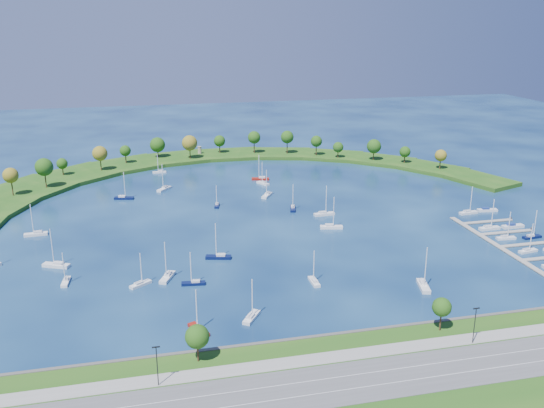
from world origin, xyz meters
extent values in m
plane|color=#071A3F|center=(0.00, 0.00, 0.00)|extent=(700.00, 700.00, 0.00)
cube|color=#1A4B14|center=(0.00, -124.00, 0.80)|extent=(420.00, 42.00, 1.60)
cube|color=#474442|center=(0.00, -102.50, 0.90)|extent=(420.00, 1.20, 1.80)
cube|color=#515154|center=(0.00, -124.00, 1.66)|extent=(420.00, 16.00, 0.12)
cube|color=gray|center=(0.00, -113.00, 1.66)|extent=(420.00, 5.00, 0.12)
cube|color=silver|center=(0.00, -126.50, 1.73)|extent=(420.00, 0.15, 0.02)
cube|color=silver|center=(0.00, -121.50, 1.73)|extent=(420.00, 0.15, 0.02)
cylinder|color=#382314|center=(-40.00, -107.00, 4.22)|extent=(0.56, 0.56, 5.25)
sphere|color=#294C13|center=(-40.00, -107.00, 8.05)|extent=(6.00, 6.00, 6.00)
cylinder|color=#382314|center=(25.00, -107.00, 4.40)|extent=(0.56, 0.56, 5.60)
sphere|color=#294C13|center=(25.00, -107.00, 8.24)|extent=(5.20, 5.20, 5.20)
cylinder|color=black|center=(-50.00, -115.00, 6.60)|extent=(0.24, 0.24, 10.00)
cylinder|color=black|center=(30.00, -115.00, 6.60)|extent=(0.24, 0.24, 10.00)
cube|color=#1A4B14|center=(-104.03, 64.58, 1.00)|extent=(54.07, 56.09, 2.00)
cube|color=#1A4B14|center=(-83.21, 87.27, 1.00)|extent=(55.20, 54.07, 2.00)
cube|color=#1A4B14|center=(-57.57, 104.32, 1.00)|extent=(53.65, 48.47, 2.00)
cube|color=#1A4B14|center=(-28.60, 114.76, 1.00)|extent=(49.62, 39.75, 2.00)
cube|color=#1A4B14|center=(2.03, 117.98, 1.00)|extent=(44.32, 29.96, 2.00)
cube|color=#1A4B14|center=(32.54, 113.79, 1.00)|extent=(49.49, 38.05, 2.00)
cube|color=#1A4B14|center=(61.17, 102.44, 1.00)|extent=(51.13, 44.12, 2.00)
cube|color=#1A4B14|center=(86.25, 84.58, 1.00)|extent=(49.19, 47.96, 2.00)
cube|color=#1A4B14|center=(106.34, 61.24, 1.00)|extent=(43.90, 49.49, 2.00)
cube|color=#1A4B14|center=(120.28, 33.78, 1.00)|extent=(35.67, 48.74, 2.00)
cylinder|color=#382314|center=(-108.71, 51.87, 6.17)|extent=(0.56, 0.56, 8.34)
sphere|color=brown|center=(-108.71, 51.87, 11.77)|extent=(7.17, 7.17, 7.17)
cylinder|color=#382314|center=(-95.19, 62.26, 6.32)|extent=(0.56, 0.56, 8.65)
sphere|color=#294C13|center=(-95.19, 62.26, 12.39)|extent=(8.72, 8.72, 8.72)
cylinder|color=#382314|center=(-89.52, 85.54, 4.55)|extent=(0.56, 0.56, 5.11)
sphere|color=#294C13|center=(-89.52, 85.54, 8.26)|extent=(5.77, 5.77, 5.77)
cylinder|color=#382314|center=(-70.31, 91.26, 5.91)|extent=(0.56, 0.56, 7.81)
sphere|color=brown|center=(-70.31, 91.26, 11.44)|extent=(8.12, 8.12, 8.12)
cylinder|color=#382314|center=(-57.14, 105.40, 4.98)|extent=(0.56, 0.56, 5.97)
sphere|color=#294C13|center=(-57.14, 105.40, 9.22)|extent=(6.25, 6.25, 6.25)
cylinder|color=#382314|center=(-38.53, 115.98, 4.89)|extent=(0.56, 0.56, 5.79)
sphere|color=#294C13|center=(-38.53, 115.98, 9.57)|extent=(8.91, 8.91, 8.91)
cylinder|color=#382314|center=(-20.26, 108.35, 5.77)|extent=(0.56, 0.56, 7.54)
sphere|color=brown|center=(-20.26, 108.35, 11.34)|extent=(9.01, 9.01, 9.01)
cylinder|color=#382314|center=(-0.99, 119.55, 5.01)|extent=(0.56, 0.56, 6.01)
sphere|color=#294C13|center=(-0.99, 119.55, 9.41)|extent=(6.97, 6.97, 6.97)
cylinder|color=#382314|center=(19.47, 113.87, 6.12)|extent=(0.56, 0.56, 8.24)
sphere|color=#294C13|center=(19.47, 113.87, 11.77)|extent=(7.67, 7.67, 7.67)
cylinder|color=#382314|center=(38.77, 108.04, 6.35)|extent=(0.56, 0.56, 8.70)
sphere|color=#294C13|center=(38.77, 108.04, 12.25)|extent=(7.77, 7.77, 7.77)
cylinder|color=#382314|center=(54.63, 99.43, 5.62)|extent=(0.56, 0.56, 7.25)
sphere|color=#294C13|center=(54.63, 99.43, 10.62)|extent=(6.84, 6.84, 6.84)
cylinder|color=#382314|center=(65.38, 90.67, 4.52)|extent=(0.56, 0.56, 5.05)
sphere|color=#294C13|center=(65.38, 90.67, 8.29)|extent=(6.22, 6.22, 6.22)
cylinder|color=#382314|center=(83.39, 79.72, 5.29)|extent=(0.56, 0.56, 6.59)
sphere|color=#294C13|center=(83.39, 79.72, 10.24)|extent=(8.26, 8.26, 8.26)
cylinder|color=#382314|center=(97.99, 69.22, 4.64)|extent=(0.56, 0.56, 5.29)
sphere|color=#294C13|center=(97.99, 69.22, 8.54)|extent=(6.25, 6.25, 6.25)
cylinder|color=#382314|center=(110.78, 51.71, 5.16)|extent=(0.56, 0.56, 6.31)
sphere|color=brown|center=(110.78, 51.71, 9.62)|extent=(6.55, 6.55, 6.55)
cylinder|color=gray|center=(-13.28, 120.06, 4.10)|extent=(2.20, 2.20, 4.19)
cylinder|color=gray|center=(-13.28, 120.06, 6.34)|extent=(2.60, 2.60, 0.30)
cube|color=gray|center=(78.00, -61.00, 0.35)|extent=(2.20, 82.00, 0.40)
cube|color=gray|center=(90.10, -54.40, 0.35)|extent=(22.00, 2.00, 0.40)
cube|color=gray|center=(90.10, -41.20, 0.35)|extent=(22.00, 2.00, 0.40)
cylinder|color=#382314|center=(101.00, -41.20, 0.60)|extent=(0.36, 0.36, 1.60)
cube|color=gray|center=(90.10, -28.00, 0.35)|extent=(22.00, 2.00, 0.40)
cylinder|color=#382314|center=(101.00, -28.00, 0.60)|extent=(0.36, 0.36, 1.60)
cube|color=maroon|center=(-38.01, -90.00, 0.50)|extent=(5.44, 8.59, 1.00)
cube|color=silver|center=(-37.68, -90.77, 1.35)|extent=(2.66, 3.33, 0.70)
cylinder|color=silver|center=(-38.27, -89.39, 6.63)|extent=(0.32, 0.32, 11.26)
cube|color=white|center=(-38.90, 51.53, 0.55)|extent=(7.74, 8.65, 1.09)
cube|color=silver|center=(-38.32, 52.23, 1.47)|extent=(3.40, 3.59, 0.76)
cylinder|color=silver|center=(-39.36, 50.96, 7.23)|extent=(0.32, 0.32, 12.28)
cube|color=#09113A|center=(-58.25, 40.47, 0.54)|extent=(9.30, 4.48, 1.08)
cube|color=silver|center=(-59.13, 40.67, 1.45)|extent=(3.45, 2.42, 0.75)
cylinder|color=silver|center=(-57.56, 40.31, 7.13)|extent=(0.32, 0.32, 12.11)
cube|color=white|center=(-91.84, -1.17, 0.53)|extent=(8.91, 2.98, 1.05)
cube|color=silver|center=(-90.96, -1.11, 1.42)|extent=(3.17, 1.90, 0.74)
cylinder|color=silver|center=(-92.54, -1.21, 6.98)|extent=(0.32, 0.32, 11.85)
cube|color=white|center=(-39.51, 86.03, 0.44)|extent=(7.37, 2.23, 0.88)
cube|color=silver|center=(-38.77, 86.05, 1.19)|extent=(2.60, 1.50, 0.61)
cylinder|color=silver|center=(-40.09, 86.02, 5.82)|extent=(0.32, 0.32, 9.88)
cube|color=#09113A|center=(-36.26, -60.10, 0.46)|extent=(7.82, 3.04, 0.91)
cube|color=silver|center=(-35.51, -60.19, 1.23)|extent=(2.83, 1.80, 0.64)
cylinder|color=silver|center=(-36.87, -60.02, 6.05)|extent=(0.32, 0.32, 10.28)
cube|color=white|center=(-76.24, -49.47, 0.44)|extent=(2.65, 7.49, 0.88)
cube|color=silver|center=(-76.18, -48.74, 1.19)|extent=(1.64, 2.68, 0.62)
cylinder|color=silver|center=(-76.29, -50.06, 5.84)|extent=(0.32, 0.32, 9.92)
cube|color=white|center=(-22.51, -86.39, 0.49)|extent=(6.47, 8.06, 0.98)
cube|color=silver|center=(-22.97, -87.07, 1.32)|extent=(2.93, 3.27, 0.69)
cylinder|color=silver|center=(-22.15, -85.85, 6.50)|extent=(0.32, 0.32, 11.04)
cube|color=#09113A|center=(14.96, 6.90, 0.49)|extent=(4.26, 8.49, 0.98)
cube|color=silver|center=(15.16, 7.69, 1.32)|extent=(2.27, 3.17, 0.69)
cylinder|color=silver|center=(14.79, 6.27, 6.50)|extent=(0.32, 0.32, 11.03)
cube|color=maroon|center=(11.52, 59.33, 0.55)|extent=(9.48, 4.57, 1.10)
cube|color=silver|center=(12.41, 59.12, 1.48)|extent=(3.52, 2.47, 0.77)
cylinder|color=silver|center=(10.81, 59.49, 7.26)|extent=(0.32, 0.32, 12.33)
cube|color=white|center=(-44.11, -53.76, 0.54)|extent=(5.97, 9.22, 1.08)
cube|color=silver|center=(-43.74, -52.94, 1.45)|extent=(2.89, 3.59, 0.75)
cylinder|color=silver|center=(-44.40, -54.41, 7.14)|extent=(0.32, 0.32, 12.12)
cube|color=white|center=(8.28, 29.28, 0.54)|extent=(6.97, 8.99, 1.08)
cube|color=silver|center=(8.76, 30.04, 1.46)|extent=(3.19, 3.62, 0.76)
cylinder|color=silver|center=(7.89, 28.67, 7.18)|extent=(0.32, 0.32, 12.20)
cube|color=#09113A|center=(-17.27, 19.40, 0.41)|extent=(3.22, 7.06, 0.82)
cube|color=silver|center=(-17.14, 20.06, 1.10)|extent=(1.78, 2.60, 0.57)
cylinder|color=silver|center=(-17.38, 18.86, 5.42)|extent=(0.32, 0.32, 9.20)
cube|color=white|center=(-80.67, -35.17, 0.56)|extent=(9.66, 6.32, 1.13)
cube|color=silver|center=(-79.82, -35.56, 1.53)|extent=(3.76, 3.05, 0.79)
cylinder|color=silver|center=(-81.36, -34.85, 7.48)|extent=(0.32, 0.32, 12.71)
cube|color=white|center=(23.86, -20.12, 0.55)|extent=(9.45, 4.50, 1.09)
cube|color=silver|center=(22.97, -19.91, 1.48)|extent=(3.51, 2.45, 0.77)
cylinder|color=silver|center=(24.57, -20.28, 7.25)|extent=(0.32, 0.32, 12.31)
cube|color=white|center=(11.01, 50.64, 0.48)|extent=(5.70, 8.12, 0.96)
cube|color=silver|center=(11.39, 49.93, 1.30)|extent=(2.69, 3.21, 0.67)
cylinder|color=silver|center=(10.72, 51.20, 6.36)|extent=(0.32, 0.32, 10.79)
cube|color=white|center=(1.80, -67.81, 0.45)|extent=(2.10, 7.48, 0.90)
cube|color=silver|center=(1.80, -68.55, 1.21)|extent=(1.47, 2.62, 0.63)
cylinder|color=silver|center=(1.81, -67.21, 5.94)|extent=(0.32, 0.32, 10.09)
cube|color=white|center=(-52.79, -56.93, 0.45)|extent=(7.29, 6.01, 0.89)
cube|color=silver|center=(-53.40, -57.36, 1.21)|extent=(2.97, 2.70, 0.63)
cylinder|color=silver|center=(-52.30, -56.58, 5.93)|extent=(0.32, 0.32, 10.06)
cube|color=white|center=(34.55, -79.11, 0.57)|extent=(4.99, 9.92, 1.15)
cube|color=silver|center=(34.79, -78.18, 1.55)|extent=(2.65, 3.71, 0.80)
cylinder|color=silver|center=(34.36, -79.85, 7.60)|extent=(0.32, 0.32, 12.90)
cube|color=white|center=(26.20, -3.66, 0.54)|extent=(9.17, 3.18, 1.08)
cube|color=silver|center=(25.30, -3.73, 1.46)|extent=(3.27, 1.99, 0.76)
cylinder|color=silver|center=(26.92, -3.61, 7.16)|extent=(0.32, 0.32, 12.16)
cube|color=#09113A|center=(-25.34, -40.69, 0.54)|extent=(9.39, 4.73, 1.09)
cube|color=silver|center=(-24.47, -40.91, 1.47)|extent=(3.51, 2.51, 0.76)
cylinder|color=silver|center=(-26.04, -40.50, 7.19)|extent=(0.32, 0.32, 12.21)
cube|color=white|center=(85.60, -60.73, 0.45)|extent=(7.71, 3.24, 0.90)
cube|color=silver|center=(84.86, -60.85, 1.21)|extent=(2.81, 1.86, 0.63)
cylinder|color=silver|center=(86.19, -60.64, 5.94)|extent=(0.32, 0.32, 10.09)
cube|color=white|center=(85.60, -47.18, 0.45)|extent=(7.70, 2.72, 0.91)
cube|color=silver|center=(84.85, -47.12, 1.22)|extent=(2.75, 1.69, 0.63)
cylinder|color=silver|center=(86.20, -47.23, 6.00)|extent=(0.32, 0.32, 10.19)
cube|color=#09113A|center=(96.10, -48.52, 0.46)|extent=(7.92, 2.91, 0.93)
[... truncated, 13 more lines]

